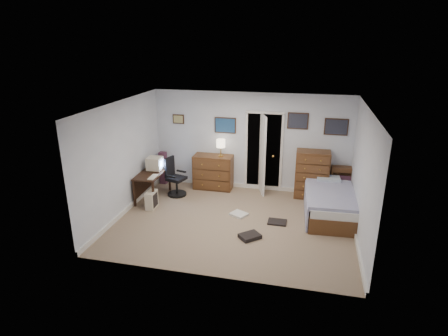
% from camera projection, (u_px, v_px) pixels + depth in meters
% --- Properties ---
extents(floor, '(5.00, 4.00, 0.02)m').
position_uv_depth(floor, '(234.00, 222.00, 8.05)').
color(floor, gray).
rests_on(floor, ground).
extents(computer_desk, '(0.57, 1.19, 0.68)m').
position_uv_depth(computer_desk, '(149.00, 178.00, 9.11)').
color(computer_desk, black).
rests_on(computer_desk, floor).
extents(crt_monitor, '(0.36, 0.33, 0.33)m').
position_uv_depth(crt_monitor, '(155.00, 164.00, 9.12)').
color(crt_monitor, beige).
rests_on(crt_monitor, computer_desk).
extents(keyboard, '(0.14, 0.36, 0.02)m').
position_uv_depth(keyboard, '(153.00, 177.00, 8.68)').
color(keyboard, beige).
rests_on(keyboard, computer_desk).
extents(pc_tower, '(0.20, 0.38, 0.41)m').
position_uv_depth(pc_tower, '(152.00, 200.00, 8.65)').
color(pc_tower, beige).
rests_on(pc_tower, floor).
extents(office_chair, '(0.58, 0.58, 0.97)m').
position_uv_depth(office_chair, '(175.00, 181.00, 9.32)').
color(office_chair, black).
rests_on(office_chair, floor).
extents(media_stack, '(0.18, 0.18, 0.88)m').
position_uv_depth(media_stack, '(163.00, 168.00, 10.06)').
color(media_stack, maroon).
rests_on(media_stack, floor).
extents(low_dresser, '(1.01, 0.51, 0.89)m').
position_uv_depth(low_dresser, '(213.00, 172.00, 9.73)').
color(low_dresser, brown).
rests_on(low_dresser, floor).
extents(table_lamp, '(0.23, 0.23, 0.43)m').
position_uv_depth(table_lamp, '(221.00, 144.00, 9.44)').
color(table_lamp, gold).
rests_on(table_lamp, low_dresser).
extents(doorway, '(0.96, 1.12, 2.05)m').
position_uv_depth(doorway, '(265.00, 149.00, 9.74)').
color(doorway, black).
rests_on(doorway, floor).
extents(tall_dresser, '(0.81, 0.49, 1.18)m').
position_uv_depth(tall_dresser, '(312.00, 174.00, 9.13)').
color(tall_dresser, brown).
rests_on(tall_dresser, floor).
extents(headboard_bookcase, '(0.91, 0.27, 0.81)m').
position_uv_depth(headboard_bookcase, '(349.00, 182.00, 9.09)').
color(headboard_bookcase, brown).
rests_on(headboard_bookcase, floor).
extents(bed, '(1.13, 1.99, 0.63)m').
position_uv_depth(bed, '(329.00, 203.00, 8.25)').
color(bed, brown).
rests_on(bed, floor).
extents(wall_posters, '(4.38, 0.04, 0.60)m').
position_uv_depth(wall_posters, '(274.00, 124.00, 9.17)').
color(wall_posters, '#331E11').
rests_on(wall_posters, floor).
extents(floor_clutter, '(1.29, 1.39, 0.08)m').
position_uv_depth(floor_clutter, '(254.00, 226.00, 7.79)').
color(floor_clutter, silver).
rests_on(floor_clutter, floor).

